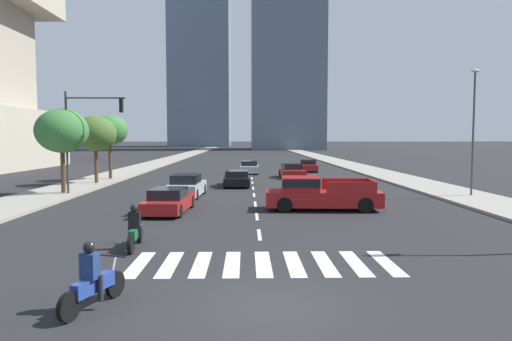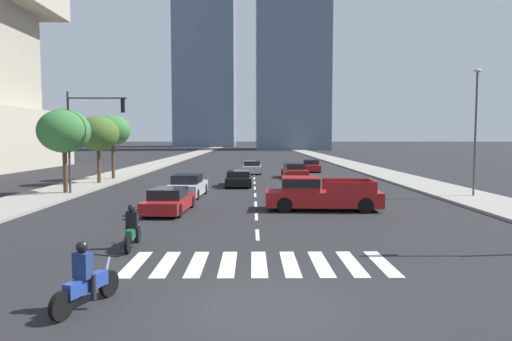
% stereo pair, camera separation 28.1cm
% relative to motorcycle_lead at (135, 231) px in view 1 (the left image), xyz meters
% --- Properties ---
extents(ground_plane, '(800.00, 800.00, 0.00)m').
position_rel_motorcycle_lead_xyz_m(ground_plane, '(4.18, -5.46, -0.58)').
color(ground_plane, '#232326').
extents(sidewalk_east, '(4.00, 260.00, 0.15)m').
position_rel_motorcycle_lead_xyz_m(sidewalk_east, '(17.12, 24.54, -0.51)').
color(sidewalk_east, gray).
rests_on(sidewalk_east, ground).
extents(sidewalk_west, '(4.00, 260.00, 0.15)m').
position_rel_motorcycle_lead_xyz_m(sidewalk_west, '(-8.76, 24.54, -0.51)').
color(sidewalk_west, gray).
rests_on(sidewalk_west, ground).
extents(crosswalk_near, '(7.65, 2.78, 0.01)m').
position_rel_motorcycle_lead_xyz_m(crosswalk_near, '(4.18, -1.99, -0.58)').
color(crosswalk_near, silver).
rests_on(crosswalk_near, ground).
extents(lane_divider_center, '(0.14, 50.00, 0.01)m').
position_rel_motorcycle_lead_xyz_m(lane_divider_center, '(4.18, 26.01, -0.58)').
color(lane_divider_center, silver).
rests_on(lane_divider_center, ground).
extents(motorcycle_lead, '(0.70, 2.20, 1.49)m').
position_rel_motorcycle_lead_xyz_m(motorcycle_lead, '(0.00, 0.00, 0.00)').
color(motorcycle_lead, black).
rests_on(motorcycle_lead, ground).
extents(motorcycle_trailing, '(0.99, 2.03, 1.49)m').
position_rel_motorcycle_lead_xyz_m(motorcycle_trailing, '(0.40, -5.44, 0.00)').
color(motorcycle_trailing, black).
rests_on(motorcycle_trailing, ground).
extents(pickup_truck, '(5.85, 2.38, 1.67)m').
position_rel_motorcycle_lead_xyz_m(pickup_truck, '(7.27, 7.95, 0.23)').
color(pickup_truck, maroon).
rests_on(pickup_truck, ground).
extents(sedan_red_0, '(2.06, 4.58, 1.21)m').
position_rel_motorcycle_lead_xyz_m(sedan_red_0, '(-0.09, 7.27, -0.02)').
color(sedan_red_0, maroon).
rests_on(sedan_red_0, ground).
extents(sedan_silver_1, '(2.08, 4.44, 1.39)m').
position_rel_motorcycle_lead_xyz_m(sedan_silver_1, '(-0.01, 13.24, 0.05)').
color(sedan_silver_1, '#B7BABF').
rests_on(sedan_silver_1, ground).
extents(sedan_red_2, '(2.13, 4.38, 1.25)m').
position_rel_motorcycle_lead_xyz_m(sedan_red_2, '(10.33, 34.24, 0.00)').
color(sedan_red_2, maroon).
rests_on(sedan_red_2, ground).
extents(sedan_silver_3, '(1.90, 4.58, 1.30)m').
position_rel_motorcycle_lead_xyz_m(sedan_silver_3, '(4.00, 31.53, 0.02)').
color(sedan_silver_3, '#B7BABF').
rests_on(sedan_silver_3, ground).
extents(sedan_black_4, '(1.96, 4.58, 1.19)m').
position_rel_motorcycle_lead_xyz_m(sedan_black_4, '(2.96, 19.45, -0.03)').
color(sedan_black_4, black).
rests_on(sedan_black_4, ground).
extents(sedan_red_5, '(2.20, 4.42, 1.28)m').
position_rel_motorcycle_lead_xyz_m(sedan_red_5, '(7.84, 26.60, 0.01)').
color(sedan_red_5, maroon).
rests_on(sedan_red_5, ground).
extents(traffic_signal_far, '(3.99, 0.28, 6.38)m').
position_rel_motorcycle_lead_xyz_m(traffic_signal_far, '(-6.27, 13.98, 3.87)').
color(traffic_signal_far, '#333335').
rests_on(traffic_signal_far, sidewalk_west).
extents(street_lamp_east, '(0.50, 0.24, 7.60)m').
position_rel_motorcycle_lead_xyz_m(street_lamp_east, '(17.42, 12.49, 3.97)').
color(street_lamp_east, '#3F3F42').
rests_on(street_lamp_east, sidewalk_east).
extents(street_tree_nearest, '(3.27, 3.27, 5.32)m').
position_rel_motorcycle_lead_xyz_m(street_tree_nearest, '(-7.96, 14.26, 3.48)').
color(street_tree_nearest, '#4C3823').
rests_on(street_tree_nearest, sidewalk_west).
extents(street_tree_second, '(3.19, 3.19, 5.18)m').
position_rel_motorcycle_lead_xyz_m(street_tree_second, '(-7.96, 20.71, 3.37)').
color(street_tree_second, '#4C3823').
rests_on(street_tree_second, sidewalk_west).
extents(street_tree_third, '(3.04, 3.04, 5.42)m').
position_rel_motorcycle_lead_xyz_m(street_tree_third, '(-7.96, 24.43, 3.67)').
color(street_tree_third, '#4C3823').
rests_on(street_tree_third, sidewalk_west).
extents(office_tower_left_skyline, '(23.22, 26.91, 116.00)m').
position_rel_motorcycle_lead_xyz_m(office_tower_left_skyline, '(-14.48, 172.30, 50.93)').
color(office_tower_left_skyline, slate).
rests_on(office_tower_left_skyline, ground).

